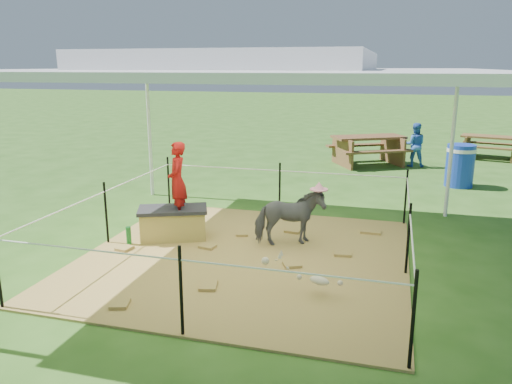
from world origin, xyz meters
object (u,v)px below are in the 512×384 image
(picnic_table_far, at_px, (490,147))
(trash_barrel, at_px, (460,166))
(straw_bale, at_px, (173,225))
(distant_person, at_px, (415,145))
(foal, at_px, (319,279))
(picnic_table_near, at_px, (368,150))
(pony, at_px, (289,218))
(woman, at_px, (177,174))
(green_bottle, at_px, (129,236))

(picnic_table_far, bearing_deg, trash_barrel, -93.76)
(straw_bale, height_order, distant_person, distant_person)
(foal, xyz_separation_m, picnic_table_near, (0.08, 8.69, 0.16))
(pony, distance_m, trash_barrel, 5.79)
(woman, relative_size, picnic_table_near, 0.62)
(foal, xyz_separation_m, picnic_table_far, (3.57, 10.68, 0.09))
(straw_bale, height_order, picnic_table_near, picnic_table_near)
(trash_barrel, bearing_deg, foal, -108.97)
(trash_barrel, height_order, picnic_table_near, trash_barrel)
(pony, bearing_deg, woman, 71.33)
(pony, distance_m, distant_person, 7.43)
(straw_bale, distance_m, picnic_table_far, 11.08)
(green_bottle, bearing_deg, woman, 34.70)
(picnic_table_near, xyz_separation_m, picnic_table_far, (3.49, 1.99, -0.07))
(woman, relative_size, pony, 1.17)
(picnic_table_far, distance_m, distant_person, 2.95)
(pony, relative_size, picnic_table_near, 0.53)
(foal, bearing_deg, woman, 168.28)
(straw_bale, distance_m, distant_person, 8.31)
(straw_bale, xyz_separation_m, distant_person, (3.89, 7.33, 0.35))
(green_bottle, distance_m, distant_person, 8.97)
(foal, bearing_deg, distant_person, 100.06)
(distant_person, bearing_deg, trash_barrel, 109.71)
(straw_bale, height_order, foal, straw_bale)
(green_bottle, xyz_separation_m, distant_person, (4.44, 7.78, 0.44))
(green_bottle, relative_size, foal, 0.36)
(picnic_table_far, relative_size, distant_person, 1.35)
(straw_bale, distance_m, foal, 2.94)
(trash_barrel, height_order, picnic_table_far, trash_barrel)
(picnic_table_near, bearing_deg, pony, -125.20)
(straw_bale, height_order, pony, pony)
(green_bottle, xyz_separation_m, pony, (2.40, 0.64, 0.30))
(woman, bearing_deg, green_bottle, -77.83)
(woman, height_order, picnic_table_far, woman)
(trash_barrel, bearing_deg, straw_bale, -133.15)
(green_bottle, bearing_deg, distant_person, 60.30)
(pony, xyz_separation_m, picnic_table_near, (0.79, 7.06, -0.06))
(picnic_table_near, bearing_deg, green_bottle, -141.36)
(woman, distance_m, picnic_table_near, 7.71)
(straw_bale, xyz_separation_m, trash_barrel, (4.83, 5.16, 0.23))
(trash_barrel, distance_m, picnic_table_near, 3.03)
(trash_barrel, bearing_deg, picnic_table_near, 136.39)
(straw_bale, distance_m, pony, 1.88)
(woman, bearing_deg, picnic_table_far, 124.31)
(green_bottle, xyz_separation_m, trash_barrel, (5.38, 5.61, 0.32))
(pony, height_order, trash_barrel, trash_barrel)
(woman, height_order, foal, woman)
(straw_bale, bearing_deg, trash_barrel, 46.85)
(picnic_table_near, bearing_deg, picnic_table_far, 0.79)
(picnic_table_near, height_order, picnic_table_far, picnic_table_near)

